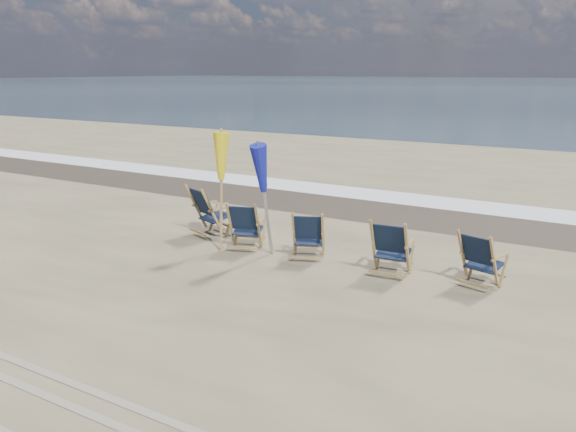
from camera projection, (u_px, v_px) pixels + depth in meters
name	position (u px, v px, depth m)	size (l,w,h in m)	color
surf_foam	(403.00, 198.00, 14.79)	(200.00, 1.40, 0.01)	silver
wet_sand_strip	(383.00, 210.00, 13.53)	(200.00, 2.60, 0.00)	#42362A
tire_tracks	(34.00, 417.00, 5.48)	(80.00, 1.30, 0.01)	gray
beach_chair_0	(212.00, 214.00, 11.06)	(0.69, 0.77, 1.07)	black
beach_chair_1	(258.00, 227.00, 10.34)	(0.61, 0.69, 0.96)	black
beach_chair_2	(323.00, 236.00, 9.83)	(0.59, 0.66, 0.92)	black
beach_chair_3	(407.00, 250.00, 8.94)	(0.64, 0.71, 0.99)	black
beach_chair_4	(494.00, 263.00, 8.44)	(0.59, 0.67, 0.93)	black
umbrella_yellow	(220.00, 163.00, 10.14)	(0.30, 0.30, 2.18)	#9E7D47
umbrella_blue	(266.00, 171.00, 9.74)	(0.30, 0.30, 2.10)	#A5A5AD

